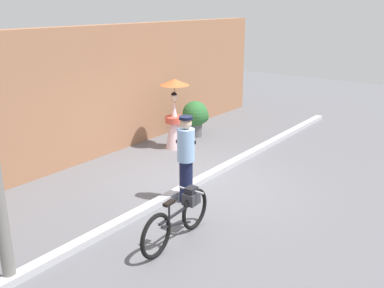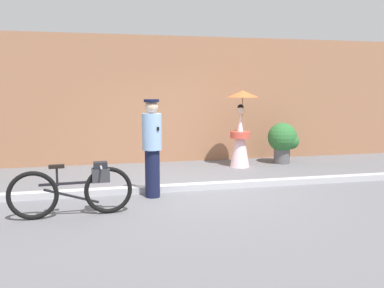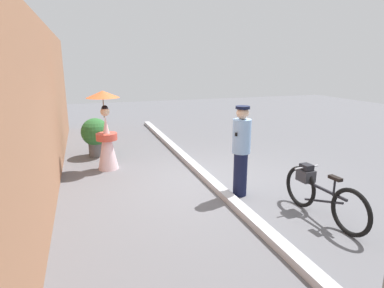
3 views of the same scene
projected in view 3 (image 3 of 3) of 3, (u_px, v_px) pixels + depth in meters
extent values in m
plane|color=slate|center=(209.00, 183.00, 6.86)|extent=(30.00, 30.00, 0.00)
cube|color=#9E6B4C|center=(35.00, 115.00, 5.47)|extent=(14.00, 0.40, 3.23)
cube|color=#B2B2B7|center=(210.00, 180.00, 6.85)|extent=(14.00, 0.20, 0.12)
torus|color=black|center=(300.00, 187.00, 5.68)|extent=(0.73, 0.11, 0.73)
torus|color=black|center=(351.00, 212.00, 4.71)|extent=(0.73, 0.11, 0.73)
cube|color=black|center=(324.00, 190.00, 5.16)|extent=(0.91, 0.09, 0.04)
cube|color=black|center=(323.00, 201.00, 5.21)|extent=(0.79, 0.08, 0.28)
cylinder|color=black|center=(334.00, 187.00, 4.96)|extent=(0.03, 0.03, 0.30)
cube|color=black|center=(335.00, 178.00, 4.92)|extent=(0.23, 0.10, 0.05)
cylinder|color=silver|center=(307.00, 167.00, 5.49)|extent=(0.06, 0.48, 0.03)
cube|color=#333338|center=(306.00, 175.00, 5.53)|extent=(0.27, 0.24, 0.20)
cube|color=black|center=(306.00, 168.00, 5.49)|extent=(0.21, 0.17, 0.14)
cylinder|color=#141938|center=(240.00, 174.00, 6.14)|extent=(0.26, 0.26, 0.85)
cylinder|color=#8CB2E0|center=(242.00, 136.00, 5.96)|extent=(0.34, 0.34, 0.64)
sphere|color=#D8B293|center=(243.00, 113.00, 5.85)|extent=(0.23, 0.23, 0.23)
cylinder|color=black|center=(243.00, 107.00, 5.82)|extent=(0.26, 0.26, 0.05)
cube|color=black|center=(242.00, 133.00, 5.94)|extent=(0.22, 0.35, 0.06)
cone|color=silver|center=(107.00, 143.00, 7.62)|extent=(0.48, 0.48, 1.28)
cylinder|color=#D14C3D|center=(107.00, 137.00, 7.58)|extent=(0.49, 0.49, 0.16)
sphere|color=beige|center=(105.00, 112.00, 7.43)|extent=(0.21, 0.21, 0.21)
sphere|color=black|center=(105.00, 109.00, 7.41)|extent=(0.15, 0.15, 0.15)
cylinder|color=olive|center=(103.00, 106.00, 7.45)|extent=(0.02, 0.02, 0.55)
cone|color=orange|center=(103.00, 94.00, 7.38)|extent=(0.76, 0.76, 0.16)
cylinder|color=#59595B|center=(97.00, 149.00, 8.78)|extent=(0.40, 0.40, 0.37)
sphere|color=#2D6B33|center=(95.00, 132.00, 8.66)|extent=(0.75, 0.75, 0.75)
sphere|color=#2D6B33|center=(99.00, 134.00, 8.89)|extent=(0.41, 0.41, 0.41)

